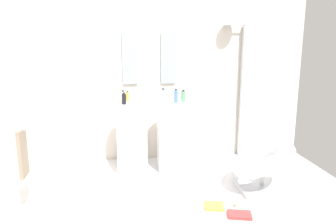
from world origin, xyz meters
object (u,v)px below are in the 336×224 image
object	(u,v)px
soap_bottle_white	(123,97)
magazine_red	(239,215)
soap_bottle_green	(183,96)
soap_bottle_blue	(176,96)
soap_bottle_grey	(163,96)
coffee_mug	(239,204)
towel_rack	(20,155)
soap_bottle_amber	(128,97)
soap_bottle_black	(124,99)
shower_column	(244,89)
pedestal_sink_right	(172,134)
lounge_chair	(263,163)
magazine_ochre	(214,206)
pedestal_sink_left	(132,135)

from	to	relation	value
soap_bottle_white	magazine_red	bearing A→B (deg)	-49.52
soap_bottle_green	soap_bottle_blue	world-z (taller)	soap_bottle_blue
soap_bottle_grey	coffee_mug	bearing A→B (deg)	-60.56
towel_rack	soap_bottle_amber	xyz separation A→B (m)	(1.11, 1.11, 0.41)
soap_bottle_amber	soap_bottle_black	bearing A→B (deg)	-102.34
shower_column	towel_rack	size ratio (longest dim) A/B	2.16
pedestal_sink_right	shower_column	size ratio (longest dim) A/B	0.52
lounge_chair	magazine_red	distance (m)	0.81
soap_bottle_green	soap_bottle_black	xyz separation A→B (m)	(-0.81, -0.09, -0.00)
pedestal_sink_right	soap_bottle_grey	world-z (taller)	soap_bottle_grey
soap_bottle_blue	soap_bottle_grey	size ratio (longest dim) A/B	1.01
pedestal_sink_right	magazine_ochre	world-z (taller)	pedestal_sink_right
shower_column	soap_bottle_black	distance (m)	1.91
pedestal_sink_right	magazine_red	distance (m)	1.58
pedestal_sink_left	soap_bottle_black	size ratio (longest dim) A/B	6.80
towel_rack	soap_bottle_grey	distance (m)	1.92
soap_bottle_amber	pedestal_sink_right	bearing A→B (deg)	-8.80
shower_column	soap_bottle_black	xyz separation A→B (m)	(-1.84, -0.52, -0.04)
soap_bottle_green	soap_bottle_grey	world-z (taller)	soap_bottle_grey
soap_bottle_amber	shower_column	bearing A→B (deg)	9.65
pedestal_sink_left	lounge_chair	distance (m)	1.78
towel_rack	soap_bottle_white	size ratio (longest dim) A/B	5.37
coffee_mug	soap_bottle_blue	xyz separation A→B (m)	(-0.52, 1.15, 1.01)
soap_bottle_amber	towel_rack	bearing A→B (deg)	-134.99
soap_bottle_blue	soap_bottle_black	distance (m)	0.70
pedestal_sink_left	soap_bottle_blue	world-z (taller)	soap_bottle_blue
magazine_red	magazine_ochre	distance (m)	0.30
towel_rack	coffee_mug	distance (m)	2.37
towel_rack	soap_bottle_green	bearing A→B (deg)	27.74
towel_rack	soap_bottle_grey	size ratio (longest dim) A/B	4.92
pedestal_sink_right	shower_column	bearing A→B (deg)	18.77
soap_bottle_black	soap_bottle_green	bearing A→B (deg)	6.03
shower_column	soap_bottle_green	bearing A→B (deg)	-157.27
coffee_mug	magazine_ochre	bearing A→B (deg)	168.98
pedestal_sink_left	soap_bottle_amber	distance (m)	0.55
pedestal_sink_right	soap_bottle_amber	world-z (taller)	soap_bottle_amber
pedestal_sink_left	pedestal_sink_right	world-z (taller)	same
soap_bottle_amber	soap_bottle_grey	distance (m)	0.50
lounge_chair	magazine_red	bearing A→B (deg)	-130.12
magazine_red	lounge_chair	bearing A→B (deg)	64.16
pedestal_sink_right	soap_bottle_black	bearing A→B (deg)	-169.95
pedestal_sink_left	towel_rack	world-z (taller)	pedestal_sink_left
magazine_red	soap_bottle_blue	size ratio (longest dim) A/B	1.25
shower_column	soap_bottle_black	size ratio (longest dim) A/B	13.00
pedestal_sink_left	soap_bottle_green	bearing A→B (deg)	-2.55
magazine_red	towel_rack	bearing A→B (deg)	-176.02
magazine_red	coffee_mug	size ratio (longest dim) A/B	2.87
magazine_red	soap_bottle_blue	bearing A→B (deg)	123.87
towel_rack	soap_bottle_grey	world-z (taller)	soap_bottle_grey
soap_bottle_white	soap_bottle_blue	bearing A→B (deg)	-4.92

